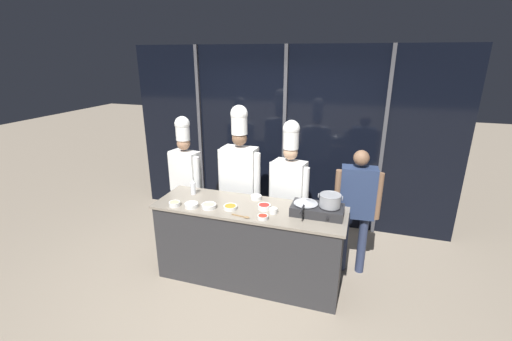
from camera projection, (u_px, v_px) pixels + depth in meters
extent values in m
plane|color=gray|center=(250.00, 277.00, 4.15)|extent=(24.00, 24.00, 0.00)
cube|color=black|center=(285.00, 138.00, 5.23)|extent=(4.99, 0.04, 2.70)
cube|color=#47474C|center=(200.00, 132.00, 5.60)|extent=(0.05, 0.05, 2.70)
cube|color=#47474C|center=(284.00, 138.00, 5.19)|extent=(0.05, 0.05, 2.70)
cube|color=#47474C|center=(383.00, 146.00, 4.78)|extent=(0.05, 0.05, 2.70)
cube|color=#2D2D30|center=(249.00, 244.00, 4.00)|extent=(2.10, 0.65, 0.91)
cube|color=gray|center=(249.00, 208.00, 3.85)|extent=(2.17, 0.68, 0.03)
cube|color=#28282B|center=(317.00, 210.00, 3.65)|extent=(0.55, 0.30, 0.10)
cylinder|color=black|center=(306.00, 204.00, 3.67)|extent=(0.22, 0.22, 0.01)
cylinder|color=black|center=(303.00, 215.00, 3.54)|extent=(0.03, 0.01, 0.03)
cylinder|color=black|center=(330.00, 207.00, 3.59)|extent=(0.22, 0.22, 0.01)
cylinder|color=black|center=(327.00, 218.00, 3.47)|extent=(0.03, 0.01, 0.03)
cylinder|color=#ADAFB5|center=(306.00, 203.00, 3.66)|extent=(0.25, 0.25, 0.01)
cone|color=#ADAFB5|center=(306.00, 201.00, 3.66)|extent=(0.26, 0.26, 0.04)
cylinder|color=black|center=(302.00, 209.00, 3.46)|extent=(0.02, 0.20, 0.02)
cylinder|color=#93969B|center=(330.00, 201.00, 3.57)|extent=(0.22, 0.22, 0.13)
torus|color=#93969B|center=(331.00, 195.00, 3.55)|extent=(0.23, 0.23, 0.01)
torus|color=#93969B|center=(319.00, 195.00, 3.59)|extent=(0.01, 0.05, 0.05)
torus|color=#93969B|center=(343.00, 198.00, 3.52)|extent=(0.01, 0.05, 0.05)
cylinder|color=white|center=(193.00, 188.00, 4.16)|extent=(0.06, 0.06, 0.15)
cone|color=white|center=(193.00, 181.00, 4.13)|extent=(0.05, 0.05, 0.04)
cylinder|color=white|center=(256.00, 197.00, 4.04)|extent=(0.13, 0.13, 0.04)
torus|color=white|center=(256.00, 196.00, 4.04)|extent=(0.13, 0.13, 0.01)
cylinder|color=silver|center=(256.00, 196.00, 4.04)|extent=(0.10, 0.10, 0.02)
cylinder|color=white|center=(264.00, 207.00, 3.79)|extent=(0.14, 0.14, 0.05)
torus|color=white|center=(264.00, 205.00, 3.78)|extent=(0.15, 0.15, 0.01)
cylinder|color=red|center=(264.00, 206.00, 3.78)|extent=(0.12, 0.12, 0.03)
cylinder|color=white|center=(175.00, 204.00, 3.86)|extent=(0.13, 0.13, 0.05)
torus|color=white|center=(174.00, 202.00, 3.85)|extent=(0.13, 0.13, 0.01)
cylinder|color=#E0C689|center=(174.00, 203.00, 3.85)|extent=(0.10, 0.10, 0.03)
cylinder|color=white|center=(263.00, 217.00, 3.56)|extent=(0.11, 0.11, 0.04)
torus|color=white|center=(263.00, 216.00, 3.55)|extent=(0.11, 0.11, 0.01)
cylinder|color=#B22D1E|center=(263.00, 216.00, 3.55)|extent=(0.09, 0.09, 0.02)
cylinder|color=white|center=(273.00, 211.00, 3.68)|extent=(0.09, 0.09, 0.05)
torus|color=white|center=(273.00, 209.00, 3.68)|extent=(0.10, 0.10, 0.01)
cylinder|color=beige|center=(273.00, 210.00, 3.68)|extent=(0.08, 0.08, 0.03)
cylinder|color=white|center=(191.00, 205.00, 3.82)|extent=(0.15, 0.15, 0.05)
torus|color=white|center=(191.00, 203.00, 3.82)|extent=(0.15, 0.15, 0.01)
cylinder|color=silver|center=(191.00, 204.00, 3.82)|extent=(0.12, 0.12, 0.03)
cylinder|color=white|center=(209.00, 206.00, 3.81)|extent=(0.16, 0.16, 0.04)
torus|color=white|center=(209.00, 204.00, 3.80)|extent=(0.17, 0.17, 0.01)
cylinder|color=#EAA893|center=(209.00, 205.00, 3.81)|extent=(0.13, 0.13, 0.02)
cylinder|color=white|center=(230.00, 207.00, 3.78)|extent=(0.15, 0.15, 0.04)
torus|color=white|center=(230.00, 206.00, 3.78)|extent=(0.15, 0.15, 0.01)
cylinder|color=orange|center=(230.00, 207.00, 3.78)|extent=(0.12, 0.12, 0.02)
cube|color=olive|center=(238.00, 215.00, 3.63)|extent=(0.14, 0.03, 0.01)
ellipsoid|color=olive|center=(247.00, 217.00, 3.58)|extent=(0.07, 0.05, 0.02)
cylinder|color=#2D3856|center=(195.00, 218.00, 4.84)|extent=(0.10, 0.10, 0.73)
cylinder|color=#2D3856|center=(183.00, 215.00, 4.94)|extent=(0.10, 0.10, 0.73)
cube|color=white|center=(186.00, 172.00, 4.67)|extent=(0.43, 0.28, 0.59)
cylinder|color=white|center=(197.00, 177.00, 4.55)|extent=(0.08, 0.08, 0.55)
cylinder|color=white|center=(172.00, 172.00, 4.75)|extent=(0.08, 0.08, 0.55)
sphere|color=#A87A5B|center=(184.00, 143.00, 4.54)|extent=(0.18, 0.18, 0.18)
cylinder|color=white|center=(183.00, 132.00, 4.49)|extent=(0.18, 0.18, 0.22)
sphere|color=white|center=(182.00, 124.00, 4.45)|extent=(0.20, 0.20, 0.20)
cylinder|color=#232326|center=(249.00, 223.00, 4.63)|extent=(0.11, 0.11, 0.80)
cylinder|color=#232326|center=(233.00, 220.00, 4.71)|extent=(0.11, 0.11, 0.80)
cube|color=white|center=(240.00, 171.00, 4.44)|extent=(0.45, 0.25, 0.65)
cylinder|color=white|center=(257.00, 176.00, 4.33)|extent=(0.09, 0.09, 0.59)
cylinder|color=white|center=(222.00, 171.00, 4.49)|extent=(0.09, 0.09, 0.59)
sphere|color=brown|center=(239.00, 138.00, 4.29)|extent=(0.19, 0.19, 0.19)
cylinder|color=white|center=(239.00, 124.00, 4.23)|extent=(0.20, 0.20, 0.25)
sphere|color=white|center=(239.00, 114.00, 4.19)|extent=(0.22, 0.22, 0.22)
cylinder|color=#4C4C51|center=(296.00, 234.00, 4.40)|extent=(0.10, 0.10, 0.74)
cylinder|color=#4C4C51|center=(280.00, 230.00, 4.50)|extent=(0.10, 0.10, 0.74)
cube|color=white|center=(289.00, 184.00, 4.23)|extent=(0.43, 0.27, 0.60)
cylinder|color=white|center=(306.00, 189.00, 4.11)|extent=(0.08, 0.08, 0.55)
cylinder|color=white|center=(272.00, 183.00, 4.31)|extent=(0.08, 0.08, 0.55)
sphere|color=tan|center=(291.00, 152.00, 4.10)|extent=(0.18, 0.18, 0.18)
cylinder|color=white|center=(291.00, 139.00, 4.04)|extent=(0.18, 0.18, 0.24)
sphere|color=white|center=(291.00, 128.00, 4.01)|extent=(0.20, 0.20, 0.20)
cylinder|color=#2D3856|center=(362.00, 244.00, 4.15)|extent=(0.10, 0.10, 0.75)
cylinder|color=#2D3856|center=(343.00, 242.00, 4.20)|extent=(0.10, 0.10, 0.75)
cube|color=navy|center=(358.00, 192.00, 3.95)|extent=(0.42, 0.24, 0.61)
cylinder|color=brown|center=(378.00, 196.00, 3.88)|extent=(0.08, 0.08, 0.56)
cylinder|color=brown|center=(338.00, 193.00, 3.98)|extent=(0.08, 0.08, 0.56)
sphere|color=brown|center=(361.00, 158.00, 3.82)|extent=(0.18, 0.18, 0.18)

